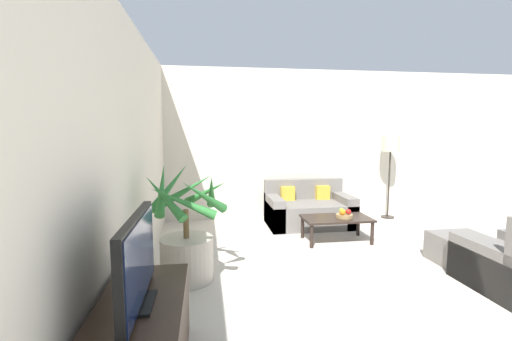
# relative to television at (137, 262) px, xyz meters

# --- Properties ---
(wall_back) EXTENTS (8.45, 0.06, 2.70)m
(wall_back) POSITION_rel_television_xyz_m (3.12, 4.09, 0.53)
(wall_back) COLOR beige
(wall_back) RESTS_ON ground_plane
(wall_left) EXTENTS (0.06, 7.94, 2.70)m
(wall_left) POSITION_rel_television_xyz_m (-0.33, 0.89, 0.53)
(wall_left) COLOR beige
(wall_left) RESTS_ON ground_plane
(television) EXTENTS (0.18, 0.89, 0.55)m
(television) POSITION_rel_television_xyz_m (0.00, 0.00, 0.00)
(television) COLOR black
(television) RESTS_ON tv_console
(potted_palm) EXTENTS (0.92, 0.92, 1.26)m
(potted_palm) POSITION_rel_television_xyz_m (0.20, 1.55, -0.39)
(potted_palm) COLOR #ADA393
(potted_palm) RESTS_ON ground_plane
(sofa_loveseat) EXTENTS (1.40, 0.87, 0.75)m
(sofa_loveseat) POSITION_rel_television_xyz_m (2.13, 3.48, -0.56)
(sofa_loveseat) COLOR slate
(sofa_loveseat) RESTS_ON ground_plane
(floor_lamp) EXTENTS (0.32, 0.32, 1.51)m
(floor_lamp) POSITION_rel_television_xyz_m (3.73, 3.73, 0.46)
(floor_lamp) COLOR #2D2823
(floor_lamp) RESTS_ON ground_plane
(coffee_table) EXTENTS (0.97, 0.53, 0.36)m
(coffee_table) POSITION_rel_television_xyz_m (2.27, 2.56, -0.51)
(coffee_table) COLOR black
(coffee_table) RESTS_ON ground_plane
(fruit_bowl) EXTENTS (0.24, 0.24, 0.05)m
(fruit_bowl) POSITION_rel_television_xyz_m (2.37, 2.53, -0.44)
(fruit_bowl) COLOR #997A4C
(fruit_bowl) RESTS_ON coffee_table
(apple_red) EXTENTS (0.08, 0.08, 0.08)m
(apple_red) POSITION_rel_television_xyz_m (2.43, 2.51, -0.38)
(apple_red) COLOR red
(apple_red) RESTS_ON fruit_bowl
(apple_green) EXTENTS (0.08, 0.08, 0.08)m
(apple_green) POSITION_rel_television_xyz_m (2.36, 2.59, -0.37)
(apple_green) COLOR olive
(apple_green) RESTS_ON fruit_bowl
(orange_fruit) EXTENTS (0.09, 0.09, 0.09)m
(orange_fruit) POSITION_rel_television_xyz_m (2.33, 2.49, -0.37)
(orange_fruit) COLOR orange
(orange_fruit) RESTS_ON fruit_bowl
(ottoman) EXTENTS (0.61, 0.48, 0.35)m
(ottoman) POSITION_rel_television_xyz_m (3.44, 1.57, -0.64)
(ottoman) COLOR slate
(ottoman) RESTS_ON ground_plane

